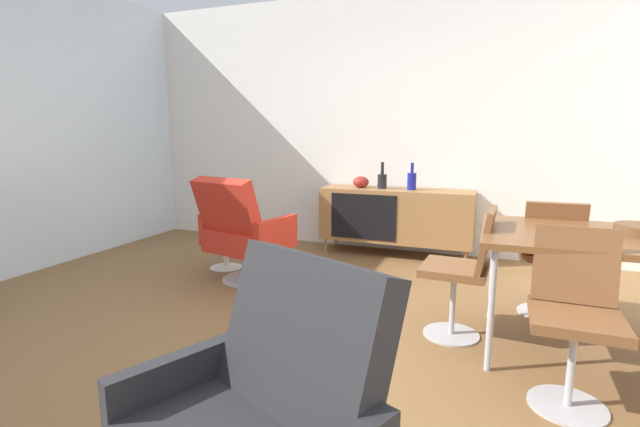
# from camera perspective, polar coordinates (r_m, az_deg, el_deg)

# --- Properties ---
(ground_plane) EXTENTS (8.32, 8.32, 0.00)m
(ground_plane) POSITION_cam_1_polar(r_m,az_deg,el_deg) (2.93, 0.42, -16.48)
(ground_plane) COLOR brown
(wall_back) EXTENTS (6.80, 0.12, 2.80)m
(wall_back) POSITION_cam_1_polar(r_m,az_deg,el_deg) (5.13, 10.91, 10.95)
(wall_back) COLOR white
(wall_back) RESTS_ON ground_plane
(sideboard) EXTENTS (1.60, 0.45, 0.72)m
(sideboard) POSITION_cam_1_polar(r_m,az_deg,el_deg) (4.92, 9.46, -0.20)
(sideboard) COLOR olive
(sideboard) RESTS_ON ground_plane
(vase_cobalt) EXTENTS (0.17, 0.17, 0.12)m
(vase_cobalt) POSITION_cam_1_polar(r_m,az_deg,el_deg) (4.97, 5.16, 3.96)
(vase_cobalt) COLOR maroon
(vase_cobalt) RESTS_ON sideboard
(vase_sculptural_dark) EXTENTS (0.09, 0.09, 0.28)m
(vase_sculptural_dark) POSITION_cam_1_polar(r_m,az_deg,el_deg) (4.84, 11.44, 4.08)
(vase_sculptural_dark) COLOR navy
(vase_sculptural_dark) RESTS_ON sideboard
(vase_ceramic_small) EXTENTS (0.10, 0.10, 0.28)m
(vase_ceramic_small) POSITION_cam_1_polar(r_m,az_deg,el_deg) (4.91, 7.80, 4.17)
(vase_ceramic_small) COLOR black
(vase_ceramic_small) RESTS_ON sideboard
(dining_table) EXTENTS (1.60, 0.90, 0.74)m
(dining_table) POSITION_cam_1_polar(r_m,az_deg,el_deg) (3.08, 34.70, -3.21)
(dining_table) COLOR brown
(dining_table) RESTS_ON ground_plane
(wooden_bowl_on_table) EXTENTS (0.26, 0.26, 0.06)m
(wooden_bowl_on_table) POSITION_cam_1_polar(r_m,az_deg,el_deg) (3.14, 35.24, -1.69)
(wooden_bowl_on_table) COLOR brown
(wooden_bowl_on_table) RESTS_ON dining_table
(dining_chair_front_left) EXTENTS (0.41, 0.43, 0.86)m
(dining_chair_front_left) POSITION_cam_1_polar(r_m,az_deg,el_deg) (2.54, 29.33, -10.60)
(dining_chair_front_left) COLOR brown
(dining_chair_front_left) RESTS_ON ground_plane
(dining_chair_near_window) EXTENTS (0.45, 0.42, 0.86)m
(dining_chair_near_window) POSITION_cam_1_polar(r_m,az_deg,el_deg) (3.04, 17.69, -6.45)
(dining_chair_near_window) COLOR brown
(dining_chair_near_window) RESTS_ON ground_plane
(dining_chair_back_left) EXTENTS (0.41, 0.43, 0.86)m
(dining_chair_back_left) POSITION_cam_1_polar(r_m,az_deg,el_deg) (3.60, 26.89, -4.51)
(dining_chair_back_left) COLOR brown
(dining_chair_back_left) RESTS_ON ground_plane
(lounge_chair_red) EXTENTS (0.82, 0.78, 0.95)m
(lounge_chair_red) POSITION_cam_1_polar(r_m,az_deg,el_deg) (4.03, -9.72, -2.10)
(lounge_chair_red) COLOR red
(lounge_chair_red) RESTS_ON ground_plane
(armchair_black_shell) EXTENTS (0.86, 0.84, 0.95)m
(armchair_black_shell) POSITION_cam_1_polar(r_m,az_deg,el_deg) (1.47, -7.45, -24.92)
(armchair_black_shell) COLOR #262628
(armchair_black_shell) RESTS_ON ground_plane
(side_table_round) EXTENTS (0.44, 0.44, 0.52)m
(side_table_round) POSITION_cam_1_polar(r_m,az_deg,el_deg) (4.53, -11.82, -2.70)
(side_table_round) COLOR white
(side_table_round) RESTS_ON ground_plane
(fruit_bowl) EXTENTS (0.20, 0.20, 0.11)m
(fruit_bowl) POSITION_cam_1_polar(r_m,az_deg,el_deg) (4.48, -11.93, 0.32)
(fruit_bowl) COLOR #262628
(fruit_bowl) RESTS_ON side_table_round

